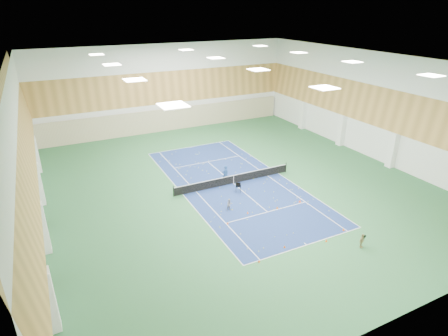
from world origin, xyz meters
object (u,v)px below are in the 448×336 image
object	(u,v)px
tennis_net	(234,179)
ball_cart	(238,188)
child_court	(230,205)
child_apron	(362,241)
coach	(225,174)

from	to	relation	value
tennis_net	ball_cart	xyz separation A→B (m)	(-0.44, -1.81, -0.11)
tennis_net	child_court	size ratio (longest dim) A/B	11.61
ball_cart	tennis_net	bearing A→B (deg)	100.09
child_court	child_apron	distance (m)	11.24
child_apron	child_court	bearing A→B (deg)	103.88
child_apron	coach	bearing A→B (deg)	85.70
tennis_net	ball_cart	world-z (taller)	tennis_net
ball_cart	child_apron	bearing A→B (deg)	-48.25
tennis_net	coach	world-z (taller)	coach
coach	child_apron	xyz separation A→B (m)	(4.10, -14.52, -0.35)
child_apron	ball_cart	world-z (taller)	child_apron
child_court	coach	bearing A→B (deg)	61.85
coach	child_court	xyz separation A→B (m)	(-2.18, -5.20, -0.39)
tennis_net	coach	bearing A→B (deg)	137.32
coach	child_apron	distance (m)	15.09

